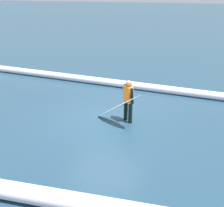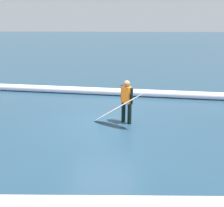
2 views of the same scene
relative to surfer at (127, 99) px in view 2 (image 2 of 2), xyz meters
name	(u,v)px [view 2 (image 2 of 2)]	position (x,y,z in m)	size (l,w,h in m)	color
ground_plane	(103,122)	(0.82, 0.06, -0.84)	(197.21, 197.21, 0.00)	#1F3A4E
surfer	(127,99)	(0.00, 0.00, 0.00)	(0.42, 0.48, 1.50)	black
surfboard	(118,108)	(0.28, 0.33, -0.19)	(1.85, 1.03, 1.33)	white
wave_crest_foreground	(59,89)	(3.47, -3.70, -0.67)	(0.34, 0.34, 18.86)	white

